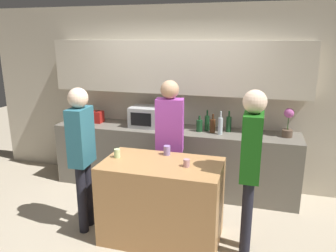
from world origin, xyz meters
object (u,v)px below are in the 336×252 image
object	(u,v)px
bottle_2	(213,125)
bottle_4	(229,124)
bottle_1	(207,123)
cup_2	(167,150)
person_right	(82,148)
cup_1	(187,163)
person_center	(170,135)
potted_plant	(288,123)
cup_0	(117,153)
toaster	(95,117)
person_left	(251,159)
bottle_0	(199,125)
microwave	(148,117)
bottle_3	(220,126)

from	to	relation	value
bottle_2	bottle_4	world-z (taller)	bottle_4
bottle_1	cup_2	world-z (taller)	bottle_1
person_right	bottle_4	bearing A→B (deg)	129.48
cup_1	person_center	xyz separation A→B (m)	(-0.37, 0.66, 0.08)
potted_plant	cup_0	xyz separation A→B (m)	(-1.90, -1.30, -0.17)
bottle_2	cup_0	distance (m)	1.53
cup_1	cup_2	xyz separation A→B (m)	(-0.30, 0.29, 0.01)
bottle_1	cup_1	world-z (taller)	bottle_1
toaster	person_right	world-z (taller)	person_right
bottle_1	bottle_4	bearing A→B (deg)	5.94
bottle_2	person_left	xyz separation A→B (m)	(0.57, -1.27, 0.02)
bottle_1	bottle_4	xyz separation A→B (m)	(0.31, 0.03, -0.00)
toaster	bottle_0	bearing A→B (deg)	-2.03
person_left	microwave	bearing A→B (deg)	49.81
toaster	cup_0	distance (m)	1.63
toaster	bottle_4	bearing A→B (deg)	1.08
cup_1	toaster	bearing A→B (deg)	142.99
cup_0	toaster	bearing A→B (deg)	126.88
microwave	cup_0	world-z (taller)	microwave
potted_plant	cup_2	size ratio (longest dim) A/B	3.59
microwave	toaster	world-z (taller)	microwave
bottle_3	bottle_4	world-z (taller)	bottle_3
bottle_2	person_right	bearing A→B (deg)	-134.55
potted_plant	person_right	world-z (taller)	person_right
bottle_1	person_center	distance (m)	0.79
bottle_0	bottle_1	world-z (taller)	bottle_1
bottle_1	person_left	size ratio (longest dim) A/B	0.17
bottle_3	potted_plant	bearing A→B (deg)	8.21
toaster	potted_plant	distance (m)	2.88
potted_plant	person_center	distance (m)	1.61
cup_1	cup_2	bearing A→B (deg)	136.01
toaster	person_center	size ratio (longest dim) A/B	0.15
toaster	bottle_2	world-z (taller)	bottle_2
bottle_3	person_center	size ratio (longest dim) A/B	0.19
bottle_4	person_right	world-z (taller)	person_right
microwave	bottle_2	xyz separation A→B (m)	(0.98, -0.06, -0.05)
bottle_3	cup_0	world-z (taller)	bottle_3
potted_plant	bottle_4	distance (m)	0.79
bottle_0	potted_plant	bearing A→B (deg)	2.88
cup_0	bottle_2	bearing A→B (deg)	54.05
bottle_3	bottle_4	bearing A→B (deg)	59.65
bottle_2	bottle_4	size ratio (longest dim) A/B	0.89
bottle_3	person_right	world-z (taller)	person_right
bottle_1	person_left	distance (m)	1.49
potted_plant	bottle_4	size ratio (longest dim) A/B	1.32
cup_1	bottle_2	bearing A→B (deg)	86.36
microwave	bottle_3	xyz separation A→B (m)	(1.09, -0.13, -0.03)
bottle_0	person_left	size ratio (longest dim) A/B	0.13
potted_plant	bottle_1	distance (m)	1.09
potted_plant	person_center	xyz separation A→B (m)	(-1.45, -0.69, -0.09)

